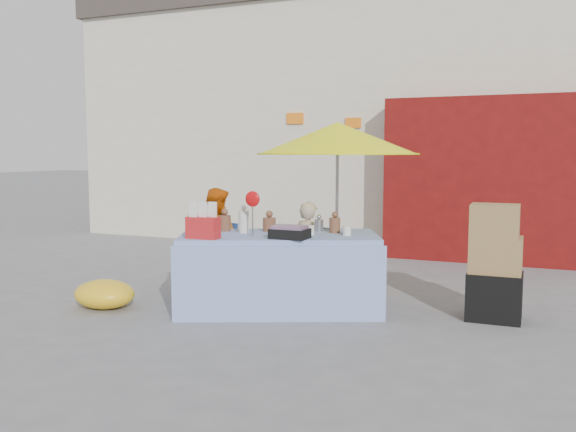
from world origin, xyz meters
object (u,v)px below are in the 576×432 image
at_px(chair_left, 212,271).
at_px(box_stack, 495,267).
at_px(market_table, 278,271).
at_px(vendor_beige, 309,250).
at_px(chair_right, 305,279).
at_px(vendor_orange, 217,238).
at_px(umbrella, 337,139).

bearing_deg(chair_left, box_stack, 14.49).
height_order(market_table, vendor_beige, market_table).
xyz_separation_m(chair_right, vendor_orange, (-1.25, 0.13, 0.39)).
height_order(umbrella, box_stack, umbrella).
height_order(vendor_orange, box_stack, vendor_orange).
relative_size(chair_left, vendor_beige, 0.73).
distance_m(chair_left, umbrella, 2.27).
bearing_deg(market_table, vendor_orange, 126.56).
height_order(vendor_beige, box_stack, box_stack).
distance_m(umbrella, box_stack, 2.28).
height_order(chair_left, chair_right, same).
relative_size(market_table, vendor_orange, 1.88).
bearing_deg(market_table, box_stack, -10.77).
bearing_deg(vendor_orange, vendor_beige, -165.01).
height_order(market_table, chair_right, market_table).
bearing_deg(market_table, chair_right, 55.16).
bearing_deg(chair_left, umbrella, 25.43).
distance_m(vendor_beige, umbrella, 1.36).
bearing_deg(chair_right, box_stack, 14.20).
bearing_deg(vendor_beige, umbrella, -138.44).
xyz_separation_m(vendor_orange, box_stack, (3.38, -0.16, -0.09)).
bearing_deg(market_table, umbrella, 40.25).
relative_size(chair_right, vendor_orange, 0.66).
distance_m(market_table, chair_left, 1.27).
bearing_deg(box_stack, chair_left, 179.50).
height_order(chair_left, umbrella, umbrella).
height_order(chair_left, vendor_beige, vendor_beige).
bearing_deg(vendor_beige, chair_right, 106.73).
height_order(chair_right, vendor_orange, vendor_orange).
height_order(market_table, umbrella, umbrella).
relative_size(chair_right, umbrella, 0.41).
height_order(vendor_orange, vendor_beige, vendor_orange).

